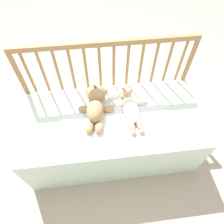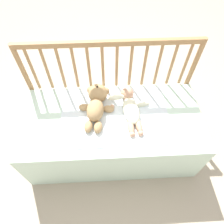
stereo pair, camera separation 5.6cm
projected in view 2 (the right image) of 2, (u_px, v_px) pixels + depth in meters
name	position (u px, v px, depth m)	size (l,w,h in m)	color
ground_plane	(112.00, 146.00, 1.80)	(12.00, 12.00, 0.00)	tan
crib_mattress	(112.00, 134.00, 1.62)	(1.32, 0.62, 0.45)	silver
crib_rail	(110.00, 70.00, 1.51)	(1.32, 0.04, 0.86)	#997047
blanket	(115.00, 115.00, 1.46)	(0.78, 0.53, 0.01)	white
teddy_bear	(96.00, 103.00, 1.45)	(0.27, 0.39, 0.15)	tan
baby	(131.00, 108.00, 1.45)	(0.31, 0.41, 0.10)	#EAEACC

